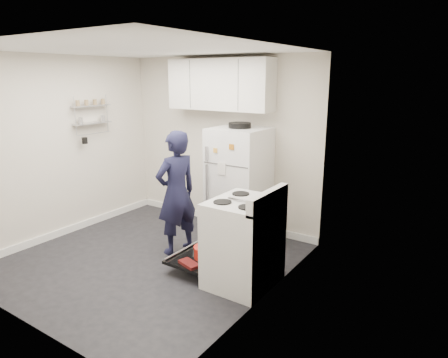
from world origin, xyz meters
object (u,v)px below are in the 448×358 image
Objects in this scene: open_oven_door at (202,255)px; refrigerator at (239,183)px; electric_range at (242,243)px; person at (176,193)px.

refrigerator is at bearing 98.58° from open_oven_door.
electric_range is 1.18m from person.
open_oven_door is 0.46× the size of person.
open_oven_door is (-0.56, 0.00, -0.29)m from electric_range.
electric_range is 0.70× the size of person.
refrigerator is at bearing 171.37° from person.
person reaches higher than open_oven_door.
refrigerator reaches higher than person.
refrigerator is 0.95m from person.
open_oven_door is 0.45× the size of refrigerator.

